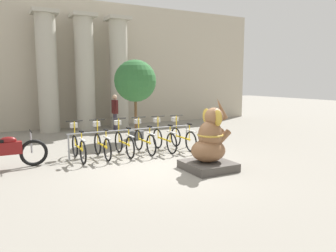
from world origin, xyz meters
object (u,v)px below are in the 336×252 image
elephant_statue (210,146)px  person_pedestrian (115,110)px  motorcycle (5,151)px  bicycle_1 (102,144)px  bicycle_2 (124,142)px  potted_tree (135,82)px  bicycle_0 (78,146)px  bicycle_4 (164,138)px  bicycle_3 (144,140)px  bicycle_5 (182,137)px

elephant_statue → person_pedestrian: (-0.04, 7.12, 0.35)m
motorcycle → bicycle_1: bearing=1.5°
bicycle_2 → potted_tree: 3.28m
bicycle_0 → motorcycle: bicycle_0 is taller
bicycle_2 → elephant_statue: elephant_statue is taller
bicycle_0 → potted_tree: potted_tree is taller
bicycle_2 → bicycle_4: size_ratio=1.00×
bicycle_2 → person_pedestrian: size_ratio=1.01×
bicycle_3 → motorcycle: size_ratio=0.78×
bicycle_2 → elephant_statue: (1.35, -2.55, 0.21)m
bicycle_0 → bicycle_4: same height
bicycle_3 → bicycle_1: bearing=-179.4°
motorcycle → person_pedestrian: person_pedestrian is taller
bicycle_2 → potted_tree: bearing=59.8°
bicycle_4 → motorcycle: (-4.58, -0.05, 0.06)m
elephant_statue → person_pedestrian: bearing=90.4°
bicycle_3 → elephant_statue: bearing=-75.2°
elephant_statue → potted_tree: (0.04, 4.95, 1.55)m
bicycle_3 → bicycle_4: size_ratio=1.00×
bicycle_3 → bicycle_4: same height
bicycle_5 → motorcycle: bearing=-179.8°
bicycle_3 → elephant_statue: (0.67, -2.56, 0.21)m
elephant_statue → bicycle_1: bearing=128.5°
bicycle_0 → bicycle_1: same height
bicycle_1 → motorcycle: (-2.55, -0.07, 0.06)m
bicycle_2 → person_pedestrian: 4.79m
bicycle_1 → bicycle_5: bearing=-1.1°
bicycle_1 → bicycle_4: bearing=-0.6°
bicycle_0 → bicycle_4: (2.71, -0.04, 0.00)m
bicycle_2 → bicycle_4: (1.35, -0.02, 0.00)m
bicycle_3 → motorcycle: bicycle_3 is taller
bicycle_2 → motorcycle: (-3.23, -0.07, 0.06)m
bicycle_2 → potted_tree: (1.39, 2.40, 1.76)m
bicycle_2 → motorcycle: 3.23m
bicycle_2 → elephant_statue: bearing=-62.1°
elephant_statue → potted_tree: bearing=89.5°
elephant_statue → bicycle_3: bearing=104.8°
potted_tree → motorcycle: bearing=-151.9°
bicycle_0 → elephant_statue: bearing=-43.5°
bicycle_2 → motorcycle: bearing=-178.8°
bicycle_1 → elephant_statue: elephant_statue is taller
bicycle_5 → bicycle_2: bearing=178.5°
bicycle_4 → potted_tree: potted_tree is taller
bicycle_1 → motorcycle: 2.55m
elephant_statue → potted_tree: 5.18m
bicycle_1 → person_pedestrian: 5.02m
bicycle_2 → bicycle_5: (2.03, -0.05, 0.00)m
bicycle_1 → elephant_statue: bearing=-51.5°
bicycle_3 → bicycle_5: bearing=-2.7°
person_pedestrian → bicycle_1: bearing=-113.5°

